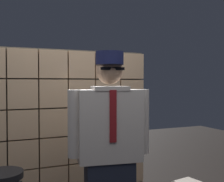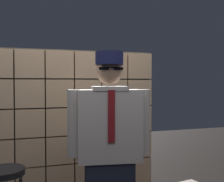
{
  "view_description": "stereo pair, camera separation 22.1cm",
  "coord_description": "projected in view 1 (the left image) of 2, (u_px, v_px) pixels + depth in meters",
  "views": [
    {
      "loc": [
        -0.76,
        -1.79,
        1.53
      ],
      "look_at": [
        0.18,
        0.41,
        1.45
      ],
      "focal_mm": 44.85,
      "sensor_mm": 36.0,
      "label": 1
    },
    {
      "loc": [
        -0.56,
        -1.86,
        1.53
      ],
      "look_at": [
        0.18,
        0.41,
        1.45
      ],
      "focal_mm": 44.85,
      "sensor_mm": 36.0,
      "label": 2
    }
  ],
  "objects": [
    {
      "name": "glass_block_wall",
      "position": [
        67.0,
        136.0,
        3.1
      ],
      "size": [
        1.91,
        0.1,
        1.91
      ],
      "color": "#E0B78C",
      "rests_on": "ground"
    },
    {
      "name": "standing_person",
      "position": [
        110.0,
        152.0,
        2.38
      ],
      "size": [
        0.72,
        0.34,
        1.79
      ],
      "rotation": [
        0.0,
        0.0,
        -0.16
      ],
      "color": "#1E2333",
      "rests_on": "ground"
    }
  ]
}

